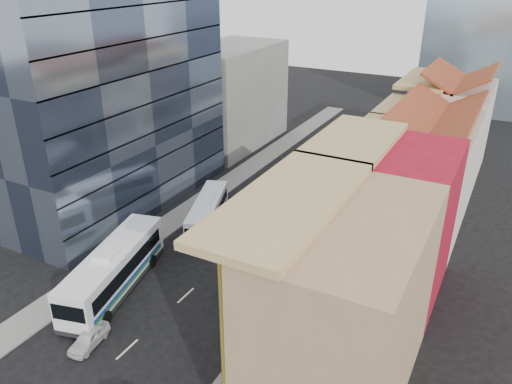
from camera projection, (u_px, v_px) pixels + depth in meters
The scene contains 14 objects.
ground at pixel (117, 358), 34.01m from camera, with size 200.00×200.00×0.00m, color black.
sidewalk_right at pixel (343, 242), 47.93m from camera, with size 3.00×90.00×0.15m, color slate.
sidewalk_left at pixel (196, 205), 55.20m from camera, with size 3.00×90.00×0.15m, color slate.
shophouse_tan at pixel (344, 308), 29.49m from camera, with size 8.00×14.00×12.00m, color tan.
shophouse_red at pixel (395, 222), 39.08m from camera, with size 8.00×10.00×12.00m, color maroon.
shophouse_cream_near at pixel (418, 189), 47.09m from camera, with size 8.00×9.00×10.00m, color silver.
shophouse_cream_mid at pixel (436, 159), 54.29m from camera, with size 8.00×9.00×10.00m, color silver.
shophouse_cream_far at pixel (452, 128), 62.47m from camera, with size 8.00×12.00×11.00m, color silver.
office_tower at pixel (102, 66), 50.12m from camera, with size 12.00×26.00×30.00m, color #374057.
office_block_far at pixel (230, 96), 71.46m from camera, with size 10.00×18.00×14.00m, color gray.
bus_left_near at pixel (114, 268), 40.30m from camera, with size 2.99×12.75×4.09m, color white, non-canonical shape.
bus_left_far at pixel (208, 212), 50.25m from camera, with size 2.36×10.06×3.23m, color white, non-canonical shape.
bus_right at pixel (299, 236), 45.24m from camera, with size 2.85×12.19×3.91m, color white, non-canonical shape.
sedan_left at pixel (89, 338), 34.98m from camera, with size 1.42×3.52×1.20m, color silver.
Camera 1 is at (20.63, -18.47, 24.68)m, focal length 35.00 mm.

